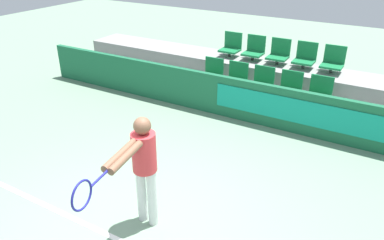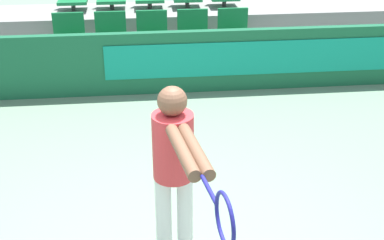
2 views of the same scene
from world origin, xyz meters
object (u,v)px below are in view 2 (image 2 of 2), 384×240
Objects in this scene: stadium_chair_0 at (69,37)px; stadium_chair_1 at (111,35)px; stadium_chair_4 at (234,32)px; tennis_player at (176,165)px; stadium_chair_3 at (193,33)px; stadium_chair_2 at (152,34)px.

stadium_chair_1 is (0.63, 0.00, 0.00)m from stadium_chair_0.
stadium_chair_4 is 0.37× the size of tennis_player.
stadium_chair_4 is (1.90, 0.00, 0.00)m from stadium_chair_1.
stadium_chair_1 is 1.00× the size of stadium_chair_4.
stadium_chair_3 is 0.63m from stadium_chair_4.
stadium_chair_2 is at bearing 0.00° from stadium_chair_0.
tennis_player is (-1.24, -4.46, 0.36)m from stadium_chair_4.
stadium_chair_1 is 4.52m from tennis_player.
stadium_chair_0 is 1.26m from stadium_chair_2.
stadium_chair_1 is at bearing 180.00° from stadium_chair_3.
stadium_chair_4 is at bearing 65.49° from tennis_player.
stadium_chair_0 and stadium_chair_2 have the same top height.
tennis_player is at bearing -97.82° from stadium_chair_3.
stadium_chair_2 is at bearing 81.35° from tennis_player.
stadium_chair_2 is at bearing 180.00° from stadium_chair_3.
stadium_chair_2 and stadium_chair_4 have the same top height.
stadium_chair_0 is 0.63m from stadium_chair_1.
stadium_chair_3 is 4.51m from tennis_player.
stadium_chair_0 is at bearing 180.00° from stadium_chair_1.
tennis_player is at bearing -81.67° from stadium_chair_1.
stadium_chair_1 is 0.63m from stadium_chair_2.
stadium_chair_0 is 1.00× the size of stadium_chair_4.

